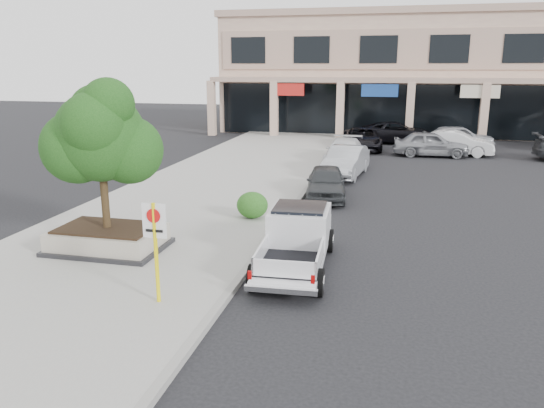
{
  "coord_description": "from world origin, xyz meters",
  "views": [
    {
      "loc": [
        2.09,
        -12.59,
        5.31
      ],
      "look_at": [
        -1.2,
        1.5,
        1.53
      ],
      "focal_mm": 35.0,
      "sensor_mm": 36.0,
      "label": 1
    }
  ],
  "objects": [
    {
      "name": "ground",
      "position": [
        0.0,
        0.0,
        0.0
      ],
      "size": [
        120.0,
        120.0,
        0.0
      ],
      "primitive_type": "plane",
      "color": "black",
      "rests_on": "ground"
    },
    {
      "name": "sidewalk",
      "position": [
        -5.5,
        6.0,
        0.07
      ],
      "size": [
        8.0,
        52.0,
        0.15
      ],
      "primitive_type": "cube",
      "color": "gray",
      "rests_on": "ground"
    },
    {
      "name": "curb",
      "position": [
        -1.55,
        6.0,
        0.07
      ],
      "size": [
        0.2,
        52.0,
        0.15
      ],
      "primitive_type": "cube",
      "color": "gray",
      "rests_on": "ground"
    },
    {
      "name": "strip_mall",
      "position": [
        8.0,
        33.93,
        4.75
      ],
      "size": [
        40.55,
        12.43,
        9.5
      ],
      "color": "tan",
      "rests_on": "ground"
    },
    {
      "name": "planter",
      "position": [
        -5.85,
        0.52,
        0.48
      ],
      "size": [
        3.2,
        2.2,
        0.68
      ],
      "color": "black",
      "rests_on": "sidewalk"
    },
    {
      "name": "planter_tree",
      "position": [
        -5.71,
        0.68,
        3.41
      ],
      "size": [
        2.9,
        2.55,
        4.0
      ],
      "color": "black",
      "rests_on": "planter"
    },
    {
      "name": "no_parking_sign",
      "position": [
        -2.92,
        -2.43,
        1.63
      ],
      "size": [
        0.55,
        0.09,
        2.3
      ],
      "color": "yellow",
      "rests_on": "sidewalk"
    },
    {
      "name": "hedge",
      "position": [
        -2.63,
        4.59,
        0.62
      ],
      "size": [
        1.1,
        0.99,
        0.93
      ],
      "primitive_type": "ellipsoid",
      "color": "#204814",
      "rests_on": "sidewalk"
    },
    {
      "name": "pickup_truck",
      "position": [
        -0.35,
        0.59,
        0.77
      ],
      "size": [
        2.03,
        4.95,
        1.53
      ],
      "primitive_type": null,
      "rotation": [
        0.0,
        0.0,
        0.05
      ],
      "color": "silver",
      "rests_on": "ground"
    },
    {
      "name": "curb_car_a",
      "position": [
        -0.59,
        8.66,
        0.66
      ],
      "size": [
        2.03,
        4.06,
        1.33
      ],
      "primitive_type": "imported",
      "rotation": [
        0.0,
        0.0,
        0.12
      ],
      "color": "#2E3033",
      "rests_on": "ground"
    },
    {
      "name": "curb_car_b",
      "position": [
        -0.23,
        13.33,
        0.74
      ],
      "size": [
        2.12,
        4.65,
        1.48
      ],
      "primitive_type": "imported",
      "rotation": [
        0.0,
        0.0,
        -0.13
      ],
      "color": "#ABAEB4",
      "rests_on": "ground"
    },
    {
      "name": "curb_car_c",
      "position": [
        -0.62,
        16.66,
        0.7
      ],
      "size": [
        1.98,
        4.82,
        1.4
      ],
      "primitive_type": "imported",
      "rotation": [
        0.0,
        0.0,
        0.01
      ],
      "color": "silver",
      "rests_on": "ground"
    },
    {
      "name": "curb_car_d",
      "position": [
        -0.02,
        22.38,
        0.7
      ],
      "size": [
        2.93,
        5.3,
        1.4
      ],
      "primitive_type": "imported",
      "rotation": [
        0.0,
        0.0,
        0.12
      ],
      "color": "black",
      "rests_on": "ground"
    },
    {
      "name": "lot_car_a",
      "position": [
        4.19,
        20.51,
        0.76
      ],
      "size": [
        4.49,
        1.9,
        1.52
      ],
      "primitive_type": "imported",
      "rotation": [
        0.0,
        0.0,
        1.6
      ],
      "color": "gray",
      "rests_on": "ground"
    },
    {
      "name": "lot_car_b",
      "position": [
        5.69,
        21.33,
        0.74
      ],
      "size": [
        4.66,
        2.15,
        1.48
      ],
      "primitive_type": "imported",
      "rotation": [
        0.0,
        0.0,
        1.44
      ],
      "color": "silver",
      "rests_on": "ground"
    },
    {
      "name": "lot_car_d",
      "position": [
        2.16,
        25.84,
        0.75
      ],
      "size": [
        5.5,
        2.72,
        1.5
      ],
      "primitive_type": "imported",
      "rotation": [
        0.0,
        0.0,
        1.61
      ],
      "color": "black",
      "rests_on": "ground"
    },
    {
      "name": "lot_car_e",
      "position": [
        6.12,
        24.08,
        0.78
      ],
      "size": [
        4.83,
        2.67,
        1.56
      ],
      "primitive_type": "imported",
      "rotation": [
        0.0,
        0.0,
        1.76
      ],
      "color": "#AAACB2",
      "rests_on": "ground"
    }
  ]
}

